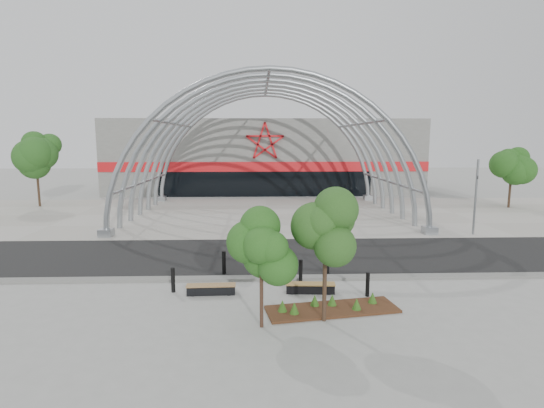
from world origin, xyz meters
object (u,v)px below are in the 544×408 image
at_px(signal_pole, 476,196).
at_px(bollard_2, 301,271).
at_px(bench_1, 310,288).
at_px(street_tree_1, 326,234).
at_px(bench_0, 211,290).
at_px(street_tree_0, 261,246).

height_order(signal_pole, bollard_2, signal_pole).
xyz_separation_m(signal_pole, bench_1, (-11.38, -9.72, -2.27)).
xyz_separation_m(street_tree_1, bollard_2, (-0.40, 3.72, -2.41)).
height_order(signal_pole, street_tree_1, signal_pole).
relative_size(bench_0, bollard_2, 1.91).
relative_size(street_tree_1, bench_1, 2.10).
height_order(street_tree_0, bench_0, street_tree_0).
xyz_separation_m(signal_pole, bench_0, (-15.21, -9.74, -2.27)).
distance_m(street_tree_0, bench_0, 4.27).
bearing_deg(street_tree_0, bench_1, 56.93).
relative_size(signal_pole, street_tree_1, 1.16).
height_order(street_tree_1, bench_0, street_tree_1).
distance_m(signal_pole, street_tree_1, 16.64).
bearing_deg(street_tree_0, bench_0, 123.29).
distance_m(street_tree_0, street_tree_1, 2.11).
bearing_deg(bench_1, bench_0, -179.61).
bearing_deg(bench_0, street_tree_0, -56.71).
distance_m(street_tree_1, bench_0, 5.43).
bearing_deg(street_tree_1, bollard_2, 96.20).
xyz_separation_m(signal_pole, bollard_2, (-11.64, -8.54, -1.96)).
height_order(street_tree_0, bench_1, street_tree_0).
xyz_separation_m(signal_pole, street_tree_1, (-11.24, -12.26, 0.45)).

